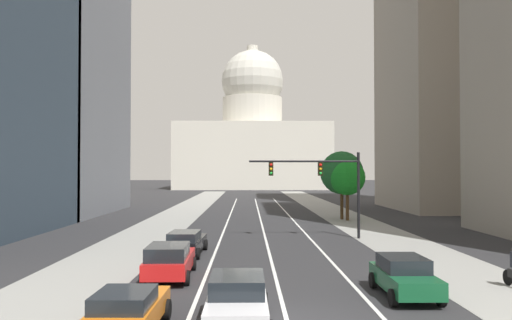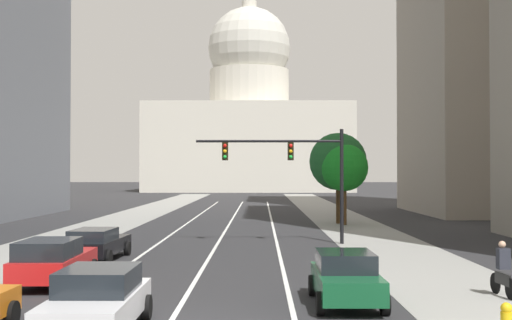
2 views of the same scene
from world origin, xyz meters
name	(u,v)px [view 1 (image 1 of 2)]	position (x,y,z in m)	size (l,w,h in m)	color
ground_plane	(259,214)	(0.00, 40.00, 0.00)	(400.00, 400.00, 0.00)	#2B2B2D
sidewalk_left	(173,218)	(-8.86, 35.00, 0.01)	(4.97, 130.00, 0.01)	gray
sidewalk_right	(346,218)	(8.86, 35.00, 0.01)	(4.97, 130.00, 0.01)	gray
lane_stripe_left	(224,229)	(-3.19, 25.00, 0.01)	(0.16, 90.00, 0.01)	white
lane_stripe_center	(263,229)	(0.00, 25.00, 0.01)	(0.16, 90.00, 0.01)	white
lane_stripe_right	(302,229)	(3.19, 25.00, 0.01)	(0.16, 90.00, 0.01)	white
office_tower_far_right	(459,12)	(25.57, 46.17, 24.99)	(17.52, 19.29, 49.91)	#9E9384
capitol_building	(252,138)	(0.00, 120.01, 13.81)	(40.69, 24.91, 39.15)	beige
car_white	(237,300)	(-1.59, -0.28, 0.80)	(2.06, 4.61, 1.54)	silver
car_black	(186,242)	(-4.79, 12.71, 0.75)	(2.11, 4.84, 1.42)	black
car_red	(170,260)	(-4.77, 6.49, 0.83)	(2.14, 4.81, 1.59)	red
car_green	(404,276)	(4.78, 3.20, 0.79)	(1.96, 4.19, 1.52)	#14512D
car_orange	(129,310)	(-4.78, -1.12, 0.74)	(1.99, 4.10, 1.40)	orange
traffic_signal_mast	(323,178)	(4.10, 19.50, 4.35)	(7.94, 0.39, 6.16)	black
street_tree_mid_right	(347,178)	(8.42, 32.27, 4.18)	(3.49, 3.49, 5.94)	#51381E
street_tree_near_right	(342,173)	(8.10, 33.42, 4.63)	(4.29, 4.29, 6.79)	#51381E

